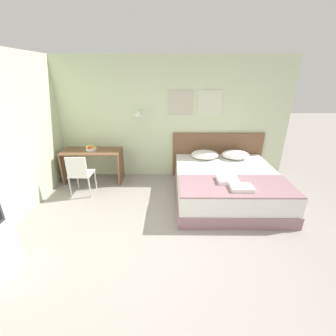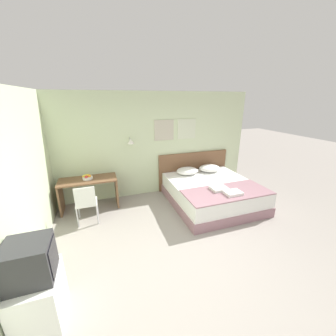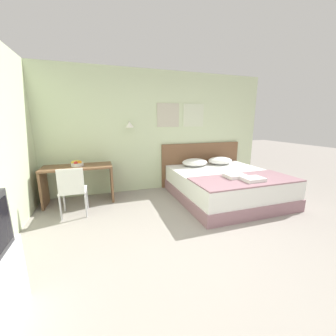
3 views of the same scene
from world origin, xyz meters
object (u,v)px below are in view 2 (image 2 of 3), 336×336
tv_stand (40,299)px  throw_blanket (227,192)px  bed (212,193)px  pillow_right (209,168)px  headboard (193,170)px  desk (89,188)px  folded_towel_near_foot (219,188)px  folded_towel_mid_bed (233,193)px  desk_chair (86,202)px  pillow_left (187,171)px  television (30,261)px  fruit_bowl (87,177)px

tv_stand → throw_blanket: bearing=20.9°
bed → pillow_right: pillow_right is taller
headboard → desk: size_ratio=1.63×
folded_towel_near_foot → folded_towel_mid_bed: bearing=-61.6°
throw_blanket → folded_towel_near_foot: folded_towel_near_foot is taller
headboard → desk_chair: (-2.87, -0.99, -0.02)m
folded_towel_mid_bed → tv_stand: (-3.37, -1.13, -0.29)m
pillow_right → desk: size_ratio=0.47×
bed → pillow_left: bearing=114.3°
throw_blanket → desk: bearing=154.6°
folded_towel_near_foot → folded_towel_mid_bed: same height
folded_towel_mid_bed → tv_stand: 3.57m
pillow_right → television: (-3.66, -2.62, 0.22)m
desk → fruit_bowl: 0.26m
desk → television: television is taller
folded_towel_near_foot → desk: 2.96m
pillow_right → folded_towel_mid_bed: (-0.30, -1.49, -0.03)m
desk → television: size_ratio=2.76×
tv_stand → television: (0.00, 0.00, 0.54)m
television → tv_stand: bearing=180.0°
throw_blanket → folded_towel_near_foot: size_ratio=5.40×
pillow_left → desk_chair: 2.63m
television → throw_blanket: bearing=20.9°
television → folded_towel_mid_bed: bearing=18.5°
throw_blanket → television: size_ratio=4.11×
folded_towel_mid_bed → tv_stand: folded_towel_mid_bed is taller
folded_towel_mid_bed → desk_chair: 3.03m
pillow_left → throw_blanket: size_ratio=0.31×
pillow_left → desk: 2.49m
headboard → tv_stand: 4.44m
pillow_left → television: television is taller
bed → headboard: (0.00, 1.06, 0.25)m
desk_chair → television: size_ratio=1.84×
headboard → folded_towel_near_foot: size_ratio=5.91×
throw_blanket → fruit_bowl: (-2.83, 1.35, 0.21)m
headboard → pillow_left: bearing=-136.5°
tv_stand → folded_towel_mid_bed: bearing=18.5°
tv_stand → desk: bearing=79.1°
bed → desk_chair: bearing=178.5°
fruit_bowl → headboard: bearing=6.4°
desk_chair → fruit_bowl: desk_chair is taller
pillow_left → folded_towel_near_foot: pillow_left is taller
folded_towel_near_foot → television: television is taller
bed → desk: (-2.83, 0.74, 0.24)m
fruit_bowl → television: size_ratio=0.51×
headboard → throw_blanket: size_ratio=1.09×
folded_towel_near_foot → folded_towel_mid_bed: 0.33m
television → pillow_left: bearing=41.2°
pillow_left → pillow_right: 0.67m
fruit_bowl → tv_stand: fruit_bowl is taller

